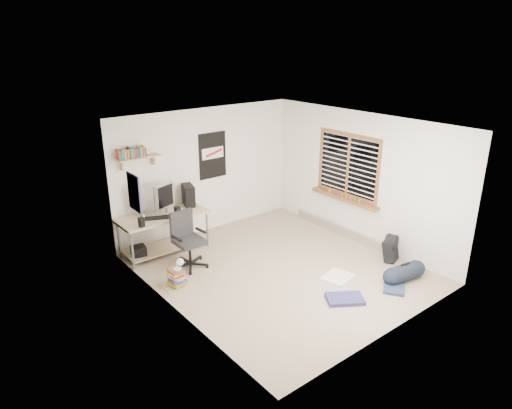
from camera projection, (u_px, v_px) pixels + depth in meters
floor at (280, 270)px, 7.85m from camera, size 4.00×4.50×0.01m
ceiling at (283, 124)px, 6.98m from camera, size 4.00×4.50×0.01m
back_wall at (206, 171)px, 9.07m from camera, size 4.00×0.01×2.50m
left_wall at (172, 232)px, 6.24m from camera, size 0.01×4.50×2.50m
right_wall at (361, 179)px, 8.59m from camera, size 0.01×4.50×2.50m
desk at (164, 234)px, 8.37m from camera, size 1.65×0.78×0.74m
monitor_left at (143, 204)px, 8.09m from camera, size 0.40×0.33×0.46m
monitor_right at (166, 202)px, 8.23m from camera, size 0.42×0.23×0.45m
pc_tower at (188, 195)px, 8.65m from camera, size 0.28×0.42×0.40m
keyboard at (158, 218)px, 8.08m from camera, size 0.47×0.33×0.02m
speaker_left at (141, 222)px, 7.70m from camera, size 0.10×0.10×0.17m
speaker_right at (178, 211)px, 8.15m from camera, size 0.10×0.10×0.18m
office_chair at (189, 241)px, 7.79m from camera, size 0.69×0.69×0.99m
wall_shelf at (138, 158)px, 7.95m from camera, size 0.80×0.22×0.24m
poster_back_wall at (213, 155)px, 9.03m from camera, size 0.62×0.03×0.92m
poster_left_wall at (134, 193)px, 7.05m from camera, size 0.02×0.42×0.60m
window at (347, 166)px, 8.70m from camera, size 0.10×1.50×1.26m
baseboard_heater at (343, 231)px, 9.18m from camera, size 0.08×2.50×0.18m
backpack at (390, 250)px, 8.09m from camera, size 0.35×0.31×0.39m
duffel_bag at (404, 273)px, 7.44m from camera, size 0.33×0.33×0.57m
tshirt at (337, 277)px, 7.55m from camera, size 0.56×0.51×0.04m
jeans_a at (345, 299)px, 6.91m from camera, size 0.65×0.60×0.06m
jeans_b at (394, 288)px, 7.23m from camera, size 0.53×0.50×0.05m
book_stack at (176, 277)px, 7.29m from camera, size 0.53×0.45×0.33m
desk_lamp at (177, 264)px, 7.21m from camera, size 0.19×0.25×0.22m
subwoofer at (139, 253)px, 8.11m from camera, size 0.28×0.28×0.27m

